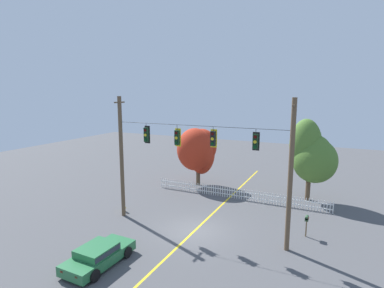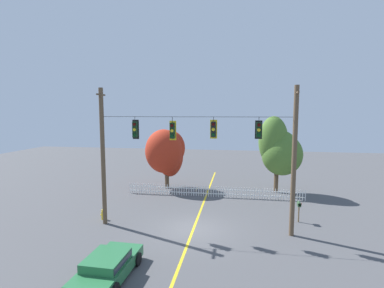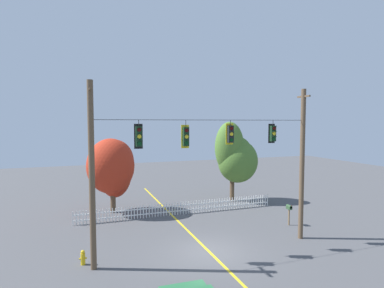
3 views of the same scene
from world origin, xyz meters
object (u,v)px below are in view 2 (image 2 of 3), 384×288
object	(u,v)px
traffic_signal_northbound_primary	(135,129)
roadside_mailbox	(299,206)
traffic_signal_westbound_side	(259,130)
traffic_signal_southbound_primary	(172,131)
parked_car	(108,266)
traffic_signal_eastbound_side	(213,129)
autumn_maple_mid	(280,150)
fire_hydrant	(103,214)
autumn_maple_near_fence	(167,151)

from	to	relation	value
traffic_signal_northbound_primary	roadside_mailbox	distance (m)	12.28
traffic_signal_westbound_side	traffic_signal_southbound_primary	bearing A→B (deg)	179.99
traffic_signal_southbound_primary	traffic_signal_westbound_side	bearing A→B (deg)	-0.01
traffic_signal_southbound_primary	parked_car	size ratio (longest dim) A/B	0.35
traffic_signal_eastbound_side	autumn_maple_mid	size ratio (longest dim) A/B	0.19
traffic_signal_northbound_primary	fire_hydrant	bearing A→B (deg)	166.57
traffic_signal_southbound_primary	autumn_maple_near_fence	world-z (taller)	traffic_signal_southbound_primary
traffic_signal_eastbound_side	parked_car	size ratio (longest dim) A/B	0.32
roadside_mailbox	traffic_signal_westbound_side	bearing A→B (deg)	-142.28
traffic_signal_southbound_primary	traffic_signal_eastbound_side	world-z (taller)	same
traffic_signal_southbound_primary	autumn_maple_mid	bearing A→B (deg)	50.31
traffic_signal_southbound_primary	traffic_signal_eastbound_side	xyz separation A→B (m)	(2.61, -0.00, 0.10)
traffic_signal_westbound_side	roadside_mailbox	size ratio (longest dim) A/B	0.93
parked_car	traffic_signal_westbound_side	bearing A→B (deg)	41.47
autumn_maple_near_fence	traffic_signal_southbound_primary	bearing A→B (deg)	-73.98
traffic_signal_southbound_primary	autumn_maple_mid	xyz separation A→B (m)	(7.95, 9.58, -2.30)
parked_car	fire_hydrant	world-z (taller)	parked_car
autumn_maple_near_fence	roadside_mailbox	xyz separation A→B (m)	(11.15, -7.40, -2.54)
autumn_maple_near_fence	traffic_signal_northbound_primary	bearing A→B (deg)	-88.15
parked_car	autumn_maple_near_fence	bearing A→B (deg)	94.10
traffic_signal_westbound_side	autumn_maple_mid	bearing A→B (deg)	74.84
traffic_signal_northbound_primary	traffic_signal_eastbound_side	world-z (taller)	same
traffic_signal_westbound_side	autumn_maple_near_fence	xyz separation A→B (m)	(-8.15, 9.73, -2.80)
traffic_signal_eastbound_side	parked_car	world-z (taller)	traffic_signal_eastbound_side
traffic_signal_southbound_primary	roadside_mailbox	world-z (taller)	traffic_signal_southbound_primary
traffic_signal_westbound_side	parked_car	size ratio (longest dim) A/B	0.32
traffic_signal_southbound_primary	autumn_maple_mid	distance (m)	12.66
autumn_maple_mid	traffic_signal_southbound_primary	bearing A→B (deg)	-129.69
autumn_maple_near_fence	roadside_mailbox	distance (m)	13.63
traffic_signal_southbound_primary	fire_hydrant	world-z (taller)	traffic_signal_southbound_primary
traffic_signal_southbound_primary	parked_car	xyz separation A→B (m)	(-1.65, -6.19, -5.81)
autumn_maple_mid	parked_car	bearing A→B (deg)	-121.34
autumn_maple_near_fence	traffic_signal_westbound_side	bearing A→B (deg)	-50.04
traffic_signal_southbound_primary	roadside_mailbox	distance (m)	10.14
traffic_signal_southbound_primary	autumn_maple_near_fence	distance (m)	10.48
traffic_signal_northbound_primary	autumn_maple_mid	world-z (taller)	traffic_signal_northbound_primary
traffic_signal_eastbound_side	traffic_signal_westbound_side	size ratio (longest dim) A/B	1.01
traffic_signal_northbound_primary	autumn_maple_mid	xyz separation A→B (m)	(10.43, 9.58, -2.34)
traffic_signal_southbound_primary	fire_hydrant	size ratio (longest dim) A/B	1.99
autumn_maple_mid	parked_car	distance (m)	18.80
traffic_signal_westbound_side	traffic_signal_eastbound_side	bearing A→B (deg)	179.99
traffic_signal_westbound_side	fire_hydrant	bearing A→B (deg)	176.43
roadside_mailbox	traffic_signal_southbound_primary	bearing A→B (deg)	-164.47
traffic_signal_northbound_primary	autumn_maple_near_fence	size ratio (longest dim) A/B	0.25
traffic_signal_northbound_primary	fire_hydrant	size ratio (longest dim) A/B	1.94
traffic_signal_westbound_side	traffic_signal_northbound_primary	bearing A→B (deg)	179.99
traffic_signal_northbound_primary	autumn_maple_mid	bearing A→B (deg)	42.56
autumn_maple_near_fence	parked_car	xyz separation A→B (m)	(1.14, -15.92, -3.11)
traffic_signal_westbound_side	fire_hydrant	size ratio (longest dim) A/B	1.79
fire_hydrant	autumn_maple_near_fence	bearing A→B (deg)	74.84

